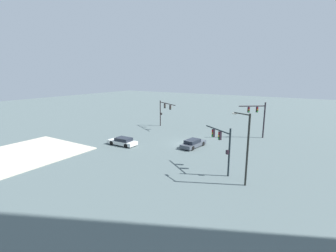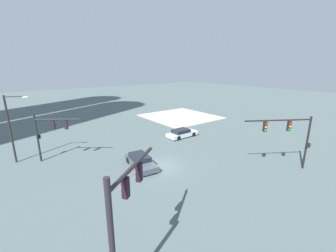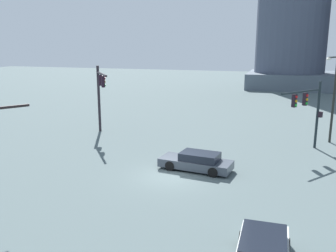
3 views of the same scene
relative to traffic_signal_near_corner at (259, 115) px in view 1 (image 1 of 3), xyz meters
The scene contains 8 objects.
ground_plane 13.55m from the traffic_signal_near_corner, 42.14° to the right, with size 186.84×186.84×0.00m, color #4E5D5E.
sidewalk_corner 36.53m from the traffic_signal_near_corner, 44.40° to the right, with size 13.49×12.93×0.15m, color #BDB4A2.
traffic_signal_near_corner is the anchor object (origin of this frame).
traffic_signal_opposite_side 17.82m from the traffic_signal_near_corner, ahead, with size 3.20×4.00×5.34m.
traffic_signal_cross_street 18.44m from the traffic_signal_near_corner, 85.87° to the right, with size 3.90×5.83×5.44m.
streetlamp_curved_arm 19.98m from the traffic_signal_near_corner, ahead, with size 1.21×2.19×7.28m.
sedan_car_approaching 13.38m from the traffic_signal_near_corner, 33.23° to the right, with size 4.93×2.33×1.21m.
sedan_car_waiting_far 23.34m from the traffic_signal_near_corner, 47.23° to the right, with size 2.03×4.75×1.21m.
Camera 1 is at (33.75, 17.35, 10.95)m, focal length 26.18 mm.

